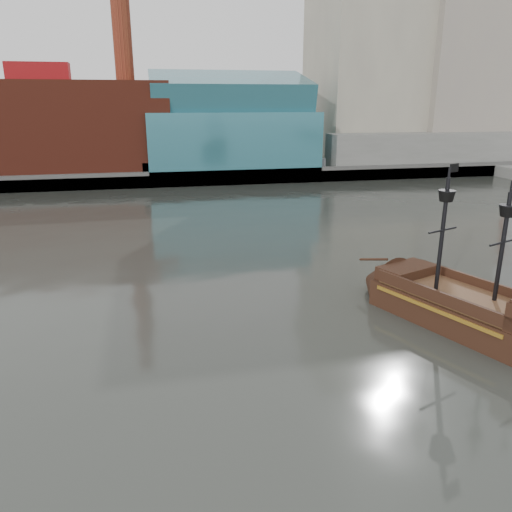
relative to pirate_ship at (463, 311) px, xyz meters
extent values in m
plane|color=#252723|center=(-13.96, -3.74, -1.00)|extent=(400.00, 400.00, 0.00)
cube|color=slate|center=(-13.96, 88.26, 0.00)|extent=(220.00, 60.00, 2.00)
cube|color=#4C4C49|center=(-13.96, 58.76, 0.30)|extent=(220.00, 1.00, 2.60)
cube|color=maroon|center=(-35.96, 68.26, 8.50)|extent=(42.00, 18.00, 15.00)
cube|color=#2F707E|center=(-3.96, 66.26, 6.00)|extent=(30.00, 16.00, 10.00)
cube|color=#B1AA92|center=(26.04, 76.26, 24.00)|extent=(20.00, 22.00, 46.00)
cube|color=gray|center=(44.04, 72.26, 20.00)|extent=(18.00, 18.00, 38.00)
cube|color=#B1AA92|center=(36.04, 93.26, 27.00)|extent=(24.00, 20.00, 52.00)
cube|color=slate|center=(34.04, 62.26, 4.00)|extent=(40.00, 6.00, 6.00)
cylinder|color=maroon|center=(-21.96, 70.26, 27.00)|extent=(3.20, 3.20, 22.00)
cube|color=#2F707E|center=(-3.96, 66.26, 14.00)|extent=(28.00, 14.94, 8.78)
cube|color=slate|center=(64.04, 78.26, 2.50)|extent=(4.00, 4.00, 3.00)
cube|color=black|center=(-0.09, 0.24, -0.43)|extent=(8.43, 12.24, 2.45)
cube|color=#4E361C|center=(-0.09, 0.24, 0.93)|extent=(7.59, 11.02, 0.28)
cube|color=black|center=(-1.71, 4.47, 1.26)|extent=(4.55, 3.54, 0.94)
cylinder|color=black|center=(-1.30, 1.30, 4.75)|extent=(0.34, 0.34, 7.35)
cylinder|color=black|center=(1.30, -1.04, 4.47)|extent=(0.34, 0.34, 6.78)
cone|color=black|center=(-1.30, 1.30, 7.29)|extent=(1.34, 1.34, 0.66)
cone|color=black|center=(1.30, -1.04, 6.73)|extent=(1.34, 1.34, 0.66)
cube|color=black|center=(-0.91, 1.45, 8.99)|extent=(0.80, 0.33, 0.52)
camera|label=1|loc=(-19.33, -25.97, 12.95)|focal=35.00mm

